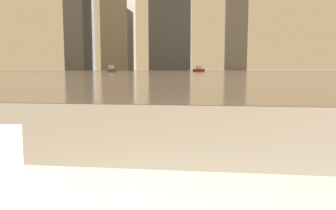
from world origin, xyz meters
name	(u,v)px	position (x,y,z in m)	size (l,w,h in m)	color
harbor_water	(206,72)	(0.00, 62.00, 0.01)	(180.00, 110.00, 0.01)	gray
harbor_boat_0	(111,70)	(-17.26, 59.05, 0.46)	(2.53, 3.55, 1.27)	#4C4C51
harbor_boat_3	(199,70)	(-1.41, 66.44, 0.43)	(2.48, 3.28, 1.18)	maroon
skyline_tower_2	(171,37)	(-12.68, 118.00, 11.74)	(13.93, 13.90, 23.48)	#4C515B
skyline_tower_3	(236,23)	(9.90, 118.00, 16.12)	(6.94, 10.85, 32.24)	slate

